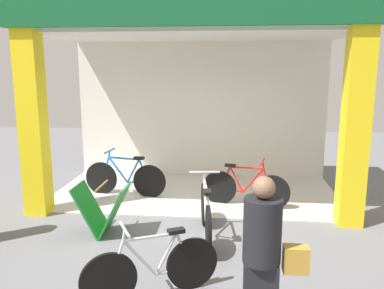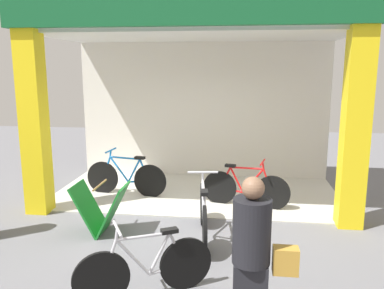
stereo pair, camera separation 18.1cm
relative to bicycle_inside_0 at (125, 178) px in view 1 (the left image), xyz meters
name	(u,v)px [view 1 (the left image)]	position (x,y,z in m)	size (l,w,h in m)	color
ground_plane	(188,218)	(1.37, -1.07, -0.37)	(19.35, 19.35, 0.00)	slate
shop_facade	(196,87)	(1.37, 0.33, 1.78)	(5.88, 3.06, 4.03)	beige
bicycle_inside_0	(125,178)	(0.00, 0.00, 0.00)	(1.67, 0.46, 0.92)	black
bicycle_inside_1	(245,188)	(2.36, -0.39, -0.01)	(1.59, 0.47, 0.89)	black
bicycle_parked_0	(206,213)	(1.72, -1.82, 0.01)	(0.47, 1.72, 0.95)	black
bicycle_parked_1	(152,268)	(1.23, -3.47, -0.02)	(1.42, 0.78, 0.87)	black
sandwich_board_sign	(103,209)	(0.14, -1.84, 0.02)	(0.81, 0.57, 0.79)	#197226
pedestrian_2	(263,259)	(2.38, -4.08, 0.46)	(0.59, 0.35, 1.61)	black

